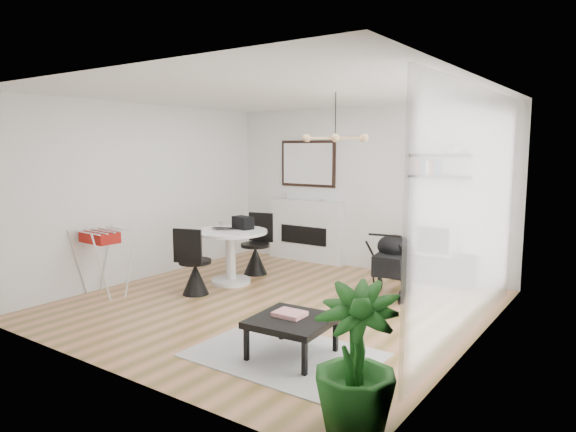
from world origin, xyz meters
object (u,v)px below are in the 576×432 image
Objects in this scene: tv_console at (433,268)px; drying_rack at (104,261)px; crt_tv at (438,238)px; potted_plant at (355,359)px; dining_table at (231,248)px; stroller at (391,267)px; coffee_table at (292,322)px; fireplace at (306,223)px.

drying_rack reaches higher than tv_console.
crt_tv is 4.84m from drying_rack.
crt_tv is 0.59× the size of drying_rack.
potted_plant reaches higher than drying_rack.
crt_tv reaches higher than dining_table.
stroller is 1.19× the size of coffee_table.
fireplace is at bearing 126.64° from potted_plant.
tv_console is 3.55m from coffee_table.
potted_plant reaches higher than dining_table.
potted_plant is at bearing -53.36° from fireplace.
crt_tv is at bearing 45.72° from drying_rack.
fireplace reaches higher than potted_plant.
dining_table is 2.89m from coffee_table.
crt_tv is 0.50× the size of potted_plant.
fireplace is 2.46m from tv_console.
stroller is at bearing 37.52° from drying_rack.
tv_console is 1.08× the size of dining_table.
fireplace reaches higher than dining_table.
coffee_table is (-0.17, -3.54, 0.13)m from tv_console.
fireplace is 3.96× the size of crt_tv.
potted_plant is at bearing -80.86° from stroller.
crt_tv is at bearing -3.20° from tv_console.
crt_tv is 1.12m from stroller.
coffee_table is at bearing -58.76° from fireplace.
potted_plant is at bearing -77.81° from tv_console.
coffee_table is at bearing -36.83° from dining_table.
dining_table reaches higher than coffee_table.
dining_table is 1.19× the size of drying_rack.
crt_tv is at bearing 63.89° from stroller.
stroller reaches higher than dining_table.
fireplace is at bearing 87.74° from dining_table.
fireplace is 1.81× the size of tv_console.
fireplace reaches higher than drying_rack.
stroller reaches higher than tv_console.
coffee_table is 1.40m from potted_plant.
tv_console is 1.27× the size of stroller.
tv_console is 1.11× the size of potted_plant.
drying_rack is (-3.55, -3.29, -0.20)m from crt_tv.
dining_table is 1.02× the size of potted_plant.
dining_table is (-0.08, -1.95, -0.15)m from fireplace.
drying_rack is (-3.49, -3.29, 0.26)m from tv_console.
stroller is at bearing -28.60° from fireplace.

